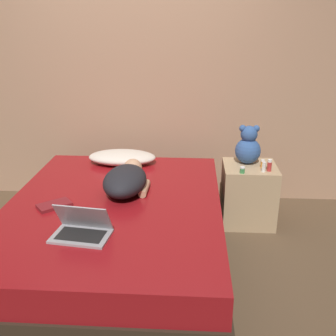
% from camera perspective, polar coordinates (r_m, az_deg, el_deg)
% --- Properties ---
extents(ground_plane, '(12.00, 12.00, 0.00)m').
position_cam_1_polar(ground_plane, '(3.20, -7.38, -13.48)').
color(ground_plane, brown).
extents(wall_back, '(8.00, 0.06, 2.60)m').
position_cam_1_polar(wall_back, '(3.99, -4.69, 13.59)').
color(wall_back, tan).
rests_on(wall_back, ground_plane).
extents(bed, '(1.60, 2.09, 0.53)m').
position_cam_1_polar(bed, '(3.06, -7.61, -9.42)').
color(bed, '#2D2319').
rests_on(bed, ground_plane).
extents(nightstand, '(0.48, 0.45, 0.56)m').
position_cam_1_polar(nightstand, '(3.72, 11.56, -3.71)').
color(nightstand, tan).
rests_on(nightstand, ground_plane).
extents(pillow, '(0.63, 0.35, 0.12)m').
position_cam_1_polar(pillow, '(3.69, -6.67, 1.56)').
color(pillow, beige).
rests_on(pillow, bed).
extents(person_lying, '(0.35, 0.68, 0.20)m').
position_cam_1_polar(person_lying, '(3.08, -6.07, -1.66)').
color(person_lying, black).
rests_on(person_lying, bed).
extents(laptop, '(0.38, 0.27, 0.21)m').
position_cam_1_polar(laptop, '(2.52, -12.40, -8.62)').
color(laptop, '#9E9EA3').
rests_on(laptop, bed).
extents(teddy_bear, '(0.23, 0.23, 0.36)m').
position_cam_1_polar(teddy_bear, '(3.64, 11.55, 3.04)').
color(teddy_bear, '#335693').
rests_on(teddy_bear, nightstand).
extents(bottle_white, '(0.04, 0.04, 0.09)m').
position_cam_1_polar(bottle_white, '(3.49, 13.73, 0.14)').
color(bottle_white, white).
rests_on(bottle_white, nightstand).
extents(bottle_green, '(0.04, 0.04, 0.06)m').
position_cam_1_polar(bottle_green, '(3.42, 10.74, -0.30)').
color(bottle_green, '#3D8E4C').
rests_on(bottle_green, nightstand).
extents(bottle_red, '(0.04, 0.04, 0.10)m').
position_cam_1_polar(bottle_red, '(3.51, 14.51, 0.36)').
color(bottle_red, '#B72D2D').
rests_on(bottle_red, nightstand).
extents(bottle_orange, '(0.03, 0.03, 0.07)m').
position_cam_1_polar(bottle_orange, '(3.58, 13.58, 0.60)').
color(bottle_orange, orange).
rests_on(bottle_orange, nightstand).
extents(book, '(0.26, 0.25, 0.02)m').
position_cam_1_polar(book, '(2.96, -16.17, -5.19)').
color(book, maroon).
rests_on(book, bed).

